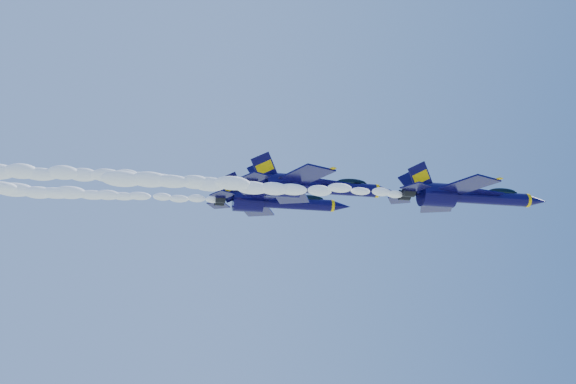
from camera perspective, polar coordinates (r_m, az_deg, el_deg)
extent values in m
cylinder|color=#090534|center=(80.24, 17.46, -0.52)|extent=(9.65, 1.61, 1.61)
ellipsoid|color=#090534|center=(77.20, 13.07, -0.27)|extent=(1.67, 2.90, 6.86)
cone|color=#090534|center=(83.41, 21.20, -0.76)|extent=(2.79, 1.61, 1.61)
cylinder|color=#FFBE00|center=(82.73, 20.45, -0.71)|extent=(0.38, 1.67, 1.67)
ellipsoid|color=black|center=(81.36, 18.53, -0.05)|extent=(3.86, 1.25, 1.06)
cube|color=#FFBE00|center=(81.27, 18.55, -0.26)|extent=(4.50, 1.07, 0.19)
cube|color=#090534|center=(74.40, 15.78, 0.63)|extent=(5.75, 6.82, 0.19)
cube|color=#090534|center=(81.73, 13.06, -1.18)|extent=(5.75, 6.82, 0.19)
cube|color=#FFBE00|center=(75.12, 16.79, 0.63)|extent=(2.59, 5.37, 0.11)
cube|color=#FFBE00|center=(82.40, 14.01, -1.16)|extent=(2.59, 5.37, 0.11)
cube|color=#090534|center=(75.78, 11.72, 1.28)|extent=(3.49, 1.10, 3.76)
cube|color=#090534|center=(77.74, 11.07, 0.77)|extent=(3.49, 1.10, 3.76)
cylinder|color=black|center=(75.10, 10.69, 0.02)|extent=(1.29, 1.18, 1.18)
cylinder|color=black|center=(76.33, 10.30, -0.29)|extent=(1.29, 1.18, 1.18)
cube|color=#FFBE00|center=(78.98, 15.36, 0.20)|extent=(11.80, 0.38, 0.09)
ellipsoid|color=white|center=(71.11, -2.33, 0.53)|extent=(33.01, 1.94, 1.75)
cylinder|color=#090534|center=(82.43, 4.41, 0.32)|extent=(10.28, 1.71, 1.71)
ellipsoid|color=#090534|center=(80.76, -0.50, 0.59)|extent=(1.78, 3.09, 7.31)
cone|color=#090534|center=(84.46, 8.74, 0.03)|extent=(2.97, 1.71, 1.71)
cylinder|color=#FFBE00|center=(84.00, 7.86, 0.09)|extent=(0.40, 1.78, 1.78)
ellipsoid|color=black|center=(83.24, 5.69, 0.79)|extent=(4.11, 1.34, 1.13)
cube|color=#FFBE00|center=(83.13, 5.69, 0.57)|extent=(4.80, 1.14, 0.21)
cube|color=#090534|center=(76.97, 1.67, 1.56)|extent=(6.13, 7.26, 0.21)
cube|color=#090534|center=(85.45, 0.25, -0.38)|extent=(6.13, 7.26, 0.21)
cube|color=#FFBE00|center=(77.38, 2.83, 1.56)|extent=(2.76, 5.72, 0.11)
cube|color=#FFBE00|center=(85.82, 1.29, -0.37)|extent=(2.76, 5.72, 0.11)
cube|color=#090534|center=(79.78, -2.10, 2.18)|extent=(3.72, 1.18, 4.01)
cube|color=#090534|center=(82.02, -2.38, 1.63)|extent=(3.72, 1.18, 4.01)
cylinder|color=black|center=(79.40, -3.22, 0.90)|extent=(1.37, 1.26, 1.26)
cylinder|color=black|center=(80.79, -3.38, 0.58)|extent=(1.37, 1.26, 1.26)
cube|color=#FFBE00|center=(81.85, 2.09, 1.06)|extent=(12.57, 0.40, 0.09)
ellipsoid|color=white|center=(79.49, -15.57, 1.35)|extent=(33.01, 2.07, 1.86)
cylinder|color=#090534|center=(93.40, 0.80, -1.05)|extent=(10.34, 1.72, 1.72)
ellipsoid|color=#090534|center=(92.13, -3.60, -0.82)|extent=(1.79, 3.10, 7.35)
cone|color=#090534|center=(95.03, 4.72, -1.28)|extent=(2.99, 1.72, 1.72)
cylinder|color=#FFBE00|center=(94.66, 3.92, -1.23)|extent=(0.40, 1.79, 1.79)
ellipsoid|color=black|center=(94.08, 1.96, -0.61)|extent=(4.14, 1.34, 1.14)
cube|color=#FFBE00|center=(93.98, 1.96, -0.81)|extent=(4.83, 1.15, 0.21)
cube|color=#090534|center=(88.12, -1.83, -0.04)|extent=(6.16, 7.30, 0.21)
cube|color=#090534|center=(96.81, -2.78, -1.62)|extent=(6.16, 7.30, 0.21)
cube|color=#FFBE00|center=(88.43, -0.80, -0.03)|extent=(2.77, 5.75, 0.11)
cube|color=#FFBE00|center=(97.10, -1.85, -1.61)|extent=(2.77, 5.75, 0.11)
cube|color=#090534|center=(91.21, -5.04, 0.55)|extent=(3.74, 1.18, 4.03)
cube|color=#090534|center=(93.49, -5.22, 0.11)|extent=(3.74, 1.18, 4.03)
cylinder|color=black|center=(90.95, -6.04, -0.58)|extent=(1.38, 1.26, 1.26)
cylinder|color=black|center=(92.37, -6.13, -0.84)|extent=(1.38, 1.26, 1.26)
cube|color=#FFBE00|center=(92.99, -1.28, -0.40)|extent=(12.64, 0.40, 0.09)
ellipsoid|color=white|center=(91.62, -16.77, -0.18)|extent=(33.01, 2.08, 1.87)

